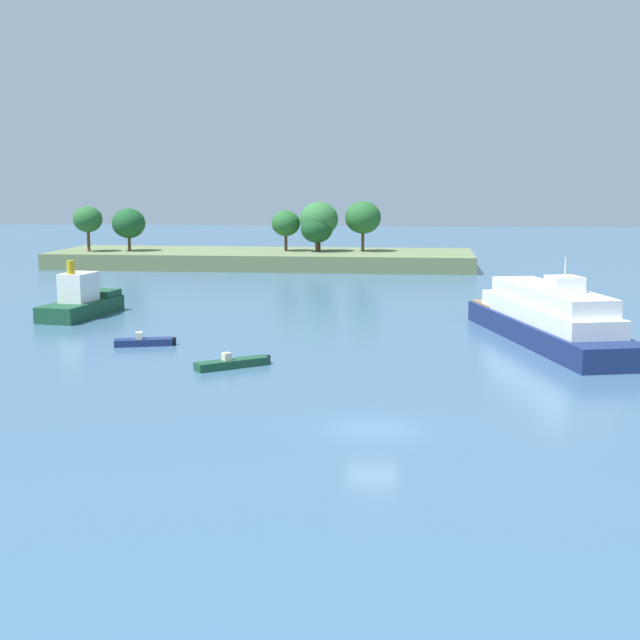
{
  "coord_description": "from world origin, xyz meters",
  "views": [
    {
      "loc": [
        1.98,
        -42.36,
        12.17
      ],
      "look_at": [
        -5.54,
        26.7,
        1.2
      ],
      "focal_mm": 49.38,
      "sensor_mm": 36.0,
      "label": 1
    }
  ],
  "objects_px": {
    "small_motorboat": "(144,342)",
    "fishing_skiff": "(232,363)",
    "tugboat": "(82,301)",
    "white_riverboat": "(547,318)"
  },
  "relations": [
    {
      "from": "small_motorboat",
      "to": "tugboat",
      "type": "xyz_separation_m",
      "value": [
        -10.01,
        13.5,
        1.07
      ]
    },
    {
      "from": "white_riverboat",
      "to": "small_motorboat",
      "type": "bearing_deg",
      "value": -171.19
    },
    {
      "from": "small_motorboat",
      "to": "tugboat",
      "type": "height_order",
      "value": "tugboat"
    },
    {
      "from": "tugboat",
      "to": "fishing_skiff",
      "type": "bearing_deg",
      "value": -48.41
    },
    {
      "from": "white_riverboat",
      "to": "tugboat",
      "type": "xyz_separation_m",
      "value": [
        -40.25,
        8.81,
        -0.5
      ]
    },
    {
      "from": "small_motorboat",
      "to": "fishing_skiff",
      "type": "bearing_deg",
      "value": -40.59
    },
    {
      "from": "fishing_skiff",
      "to": "tugboat",
      "type": "relative_size",
      "value": 0.44
    },
    {
      "from": "small_motorboat",
      "to": "fishing_skiff",
      "type": "xyz_separation_m",
      "value": [
        8.24,
        -7.06,
        0.01
      ]
    },
    {
      "from": "fishing_skiff",
      "to": "tugboat",
      "type": "height_order",
      "value": "tugboat"
    },
    {
      "from": "white_riverboat",
      "to": "tugboat",
      "type": "distance_m",
      "value": 41.2
    }
  ]
}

